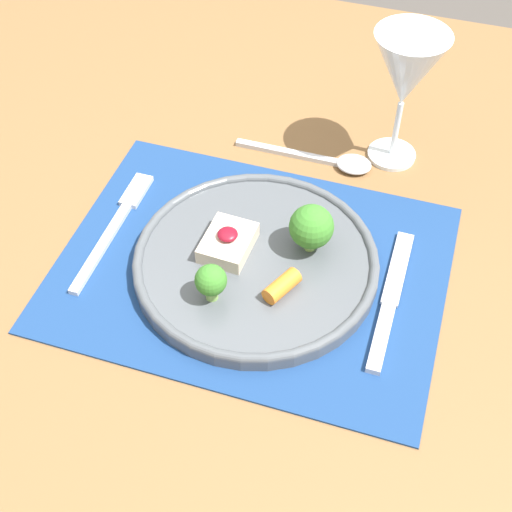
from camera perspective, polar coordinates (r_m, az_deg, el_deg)
name	(u,v)px	position (r m, az deg, el deg)	size (l,w,h in m)	color
ground_plane	(254,511)	(1.51, -0.20, -19.69)	(8.00, 8.00, 0.00)	#4C4742
dining_table	(252,309)	(0.92, -0.31, -4.25)	(1.25, 1.28, 0.75)	brown
placemat	(252,267)	(0.85, -0.33, -0.90)	(0.46, 0.35, 0.00)	navy
dinner_plate	(258,259)	(0.84, 0.13, -0.23)	(0.29, 0.29, 0.08)	#4C5156
fork	(117,222)	(0.91, -11.03, 2.72)	(0.02, 0.21, 0.01)	silver
knife	(388,307)	(0.82, 10.54, -4.07)	(0.02, 0.21, 0.01)	silver
spoon	(335,161)	(0.99, 6.35, 7.57)	(0.19, 0.04, 0.01)	silver
wine_glass_near	(407,73)	(0.94, 11.96, 14.11)	(0.10, 0.10, 0.19)	white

